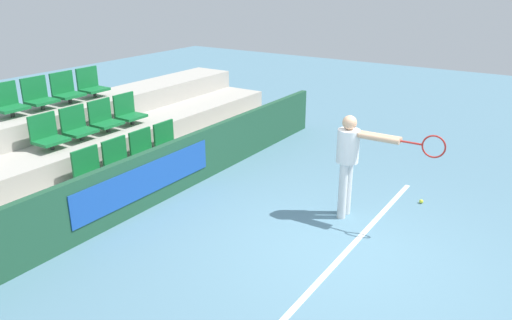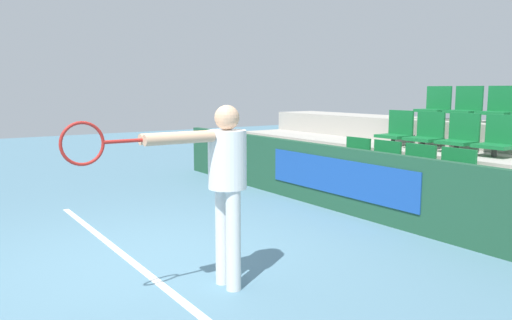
{
  "view_description": "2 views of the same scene",
  "coord_description": "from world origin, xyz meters",
  "px_view_note": "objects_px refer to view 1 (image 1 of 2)",
  "views": [
    {
      "loc": [
        -5.54,
        -2.23,
        3.51
      ],
      "look_at": [
        0.05,
        1.42,
        1.03
      ],
      "focal_mm": 35.0,
      "sensor_mm": 36.0,
      "label": 1
    },
    {
      "loc": [
        4.67,
        -1.73,
        1.73
      ],
      "look_at": [
        0.06,
        1.4,
        0.94
      ],
      "focal_mm": 35.0,
      "sensor_mm": 36.0,
      "label": 2
    }
  ],
  "objects_px": {
    "stadium_chair_7": "(128,111)",
    "stadium_chair_11": "(91,85)",
    "stadium_chair_5": "(77,126)",
    "tennis_player": "(352,156)",
    "stadium_chair_1": "(119,159)",
    "stadium_chair_8": "(8,102)",
    "stadium_chair_10": "(66,90)",
    "stadium_chair_0": "(91,170)",
    "stadium_chair_4": "(47,135)",
    "stadium_chair_2": "(145,149)",
    "stadium_chair_3": "(168,140)",
    "tennis_ball": "(421,201)",
    "stadium_chair_9": "(39,96)",
    "stadium_chair_6": "(104,118)"
  },
  "relations": [
    {
      "from": "stadium_chair_7",
      "to": "stadium_chair_11",
      "type": "distance_m",
      "value": 1.07
    },
    {
      "from": "stadium_chair_5",
      "to": "stadium_chair_11",
      "type": "xyz_separation_m",
      "value": [
        1.18,
        0.99,
        0.4
      ]
    },
    {
      "from": "tennis_player",
      "to": "stadium_chair_11",
      "type": "bearing_deg",
      "value": 90.86
    },
    {
      "from": "stadium_chair_1",
      "to": "stadium_chair_8",
      "type": "bearing_deg",
      "value": 106.56
    },
    {
      "from": "stadium_chair_10",
      "to": "tennis_player",
      "type": "xyz_separation_m",
      "value": [
        0.74,
        -5.52,
        -0.46
      ]
    },
    {
      "from": "stadium_chair_0",
      "to": "stadium_chair_4",
      "type": "distance_m",
      "value": 1.07
    },
    {
      "from": "stadium_chair_2",
      "to": "stadium_chair_11",
      "type": "relative_size",
      "value": 1.0
    },
    {
      "from": "stadium_chair_5",
      "to": "stadium_chair_2",
      "type": "bearing_deg",
      "value": -59.26
    },
    {
      "from": "stadium_chair_7",
      "to": "stadium_chair_3",
      "type": "bearing_deg",
      "value": -90.0
    },
    {
      "from": "stadium_chair_8",
      "to": "tennis_player",
      "type": "distance_m",
      "value": 5.86
    },
    {
      "from": "stadium_chair_5",
      "to": "tennis_ball",
      "type": "bearing_deg",
      "value": -65.55
    },
    {
      "from": "tennis_ball",
      "to": "stadium_chair_4",
      "type": "bearing_deg",
      "value": 119.47
    },
    {
      "from": "stadium_chair_5",
      "to": "stadium_chair_11",
      "type": "bearing_deg",
      "value": 40.05
    },
    {
      "from": "stadium_chair_0",
      "to": "stadium_chair_9",
      "type": "height_order",
      "value": "stadium_chair_9"
    },
    {
      "from": "stadium_chair_0",
      "to": "stadium_chair_11",
      "type": "xyz_separation_m",
      "value": [
        1.77,
        1.98,
        0.81
      ]
    },
    {
      "from": "tennis_player",
      "to": "stadium_chair_10",
      "type": "bearing_deg",
      "value": 96.95
    },
    {
      "from": "stadium_chair_11",
      "to": "stadium_chair_7",
      "type": "bearing_deg",
      "value": -90.0
    },
    {
      "from": "stadium_chair_7",
      "to": "tennis_ball",
      "type": "distance_m",
      "value": 5.58
    },
    {
      "from": "stadium_chair_5",
      "to": "tennis_player",
      "type": "distance_m",
      "value": 4.72
    },
    {
      "from": "stadium_chair_3",
      "to": "stadium_chair_11",
      "type": "distance_m",
      "value": 2.14
    },
    {
      "from": "stadium_chair_1",
      "to": "stadium_chair_10",
      "type": "distance_m",
      "value": 2.22
    },
    {
      "from": "stadium_chair_1",
      "to": "stadium_chair_10",
      "type": "height_order",
      "value": "stadium_chair_10"
    },
    {
      "from": "stadium_chair_0",
      "to": "stadium_chair_11",
      "type": "bearing_deg",
      "value": 48.26
    },
    {
      "from": "stadium_chair_11",
      "to": "stadium_chair_9",
      "type": "bearing_deg",
      "value": 180.0
    },
    {
      "from": "stadium_chair_0",
      "to": "stadium_chair_5",
      "type": "distance_m",
      "value": 1.22
    },
    {
      "from": "stadium_chair_1",
      "to": "stadium_chair_5",
      "type": "xyz_separation_m",
      "value": [
        0.0,
        0.99,
        0.4
      ]
    },
    {
      "from": "stadium_chair_1",
      "to": "tennis_player",
      "type": "height_order",
      "value": "tennis_player"
    },
    {
      "from": "stadium_chair_3",
      "to": "stadium_chair_6",
      "type": "height_order",
      "value": "stadium_chair_6"
    },
    {
      "from": "stadium_chair_10",
      "to": "tennis_player",
      "type": "height_order",
      "value": "stadium_chair_10"
    },
    {
      "from": "stadium_chair_2",
      "to": "stadium_chair_7",
      "type": "height_order",
      "value": "stadium_chair_7"
    },
    {
      "from": "stadium_chair_2",
      "to": "stadium_chair_3",
      "type": "distance_m",
      "value": 0.59
    },
    {
      "from": "stadium_chair_0",
      "to": "tennis_ball",
      "type": "xyz_separation_m",
      "value": [
        3.02,
        -4.35,
        -0.62
      ]
    },
    {
      "from": "stadium_chair_3",
      "to": "stadium_chair_7",
      "type": "xyz_separation_m",
      "value": [
        0.0,
        0.99,
        0.4
      ]
    },
    {
      "from": "stadium_chair_3",
      "to": "stadium_chair_11",
      "type": "height_order",
      "value": "stadium_chair_11"
    },
    {
      "from": "stadium_chair_2",
      "to": "stadium_chair_9",
      "type": "height_order",
      "value": "stadium_chair_9"
    },
    {
      "from": "stadium_chair_3",
      "to": "stadium_chair_9",
      "type": "distance_m",
      "value": 2.45
    },
    {
      "from": "stadium_chair_3",
      "to": "stadium_chair_2",
      "type": "bearing_deg",
      "value": 180.0
    },
    {
      "from": "stadium_chair_2",
      "to": "tennis_ball",
      "type": "height_order",
      "value": "stadium_chair_2"
    },
    {
      "from": "stadium_chair_0",
      "to": "stadium_chair_7",
      "type": "bearing_deg",
      "value": 29.27
    },
    {
      "from": "stadium_chair_1",
      "to": "stadium_chair_9",
      "type": "xyz_separation_m",
      "value": [
        0.0,
        1.98,
        0.81
      ]
    },
    {
      "from": "stadium_chair_3",
      "to": "stadium_chair_7",
      "type": "bearing_deg",
      "value": 90.0
    },
    {
      "from": "stadium_chair_11",
      "to": "tennis_ball",
      "type": "relative_size",
      "value": 8.76
    },
    {
      "from": "stadium_chair_6",
      "to": "stadium_chair_1",
      "type": "bearing_deg",
      "value": -120.74
    },
    {
      "from": "stadium_chair_8",
      "to": "stadium_chair_4",
      "type": "bearing_deg",
      "value": -90.0
    },
    {
      "from": "stadium_chair_6",
      "to": "stadium_chair_11",
      "type": "distance_m",
      "value": 1.22
    },
    {
      "from": "stadium_chair_6",
      "to": "stadium_chair_9",
      "type": "height_order",
      "value": "stadium_chair_9"
    },
    {
      "from": "stadium_chair_1",
      "to": "stadium_chair_11",
      "type": "relative_size",
      "value": 1.0
    },
    {
      "from": "stadium_chair_2",
      "to": "stadium_chair_8",
      "type": "bearing_deg",
      "value": 120.74
    },
    {
      "from": "stadium_chair_1",
      "to": "stadium_chair_9",
      "type": "relative_size",
      "value": 1.0
    },
    {
      "from": "stadium_chair_7",
      "to": "stadium_chair_4",
      "type": "bearing_deg",
      "value": 180.0
    }
  ]
}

